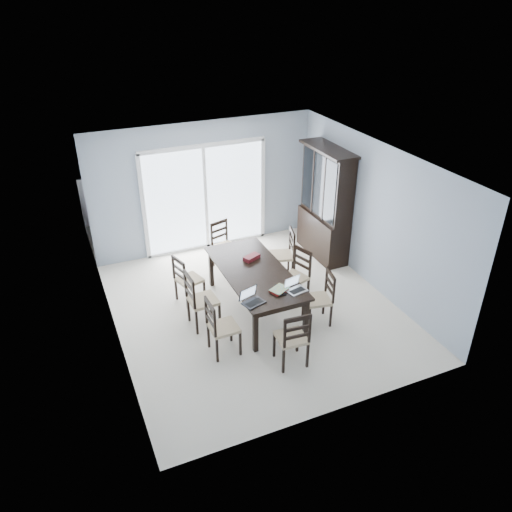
% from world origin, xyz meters
% --- Properties ---
extents(floor, '(5.00, 5.00, 0.00)m').
position_xyz_m(floor, '(0.00, 0.00, 0.00)').
color(floor, '#EDE5CB').
rests_on(floor, ground).
extents(ceiling, '(5.00, 5.00, 0.00)m').
position_xyz_m(ceiling, '(0.00, 0.00, 2.60)').
color(ceiling, white).
rests_on(ceiling, back_wall).
extents(back_wall, '(4.50, 0.02, 2.60)m').
position_xyz_m(back_wall, '(0.00, 2.50, 1.30)').
color(back_wall, '#93A0AF').
rests_on(back_wall, floor).
extents(wall_left, '(0.02, 5.00, 2.60)m').
position_xyz_m(wall_left, '(-2.25, 0.00, 1.30)').
color(wall_left, '#93A0AF').
rests_on(wall_left, floor).
extents(wall_right, '(0.02, 5.00, 2.60)m').
position_xyz_m(wall_right, '(2.25, 0.00, 1.30)').
color(wall_right, '#93A0AF').
rests_on(wall_right, floor).
extents(balcony, '(4.50, 2.00, 0.10)m').
position_xyz_m(balcony, '(0.00, 3.50, -0.05)').
color(balcony, gray).
rests_on(balcony, ground).
extents(railing, '(4.50, 0.06, 1.10)m').
position_xyz_m(railing, '(0.00, 4.50, 0.55)').
color(railing, '#99999E').
rests_on(railing, balcony).
extents(dining_table, '(1.00, 2.20, 0.75)m').
position_xyz_m(dining_table, '(0.00, 0.00, 0.67)').
color(dining_table, black).
rests_on(dining_table, floor).
extents(china_hutch, '(0.50, 1.38, 2.20)m').
position_xyz_m(china_hutch, '(2.02, 1.25, 1.07)').
color(china_hutch, black).
rests_on(china_hutch, floor).
extents(sliding_door, '(2.52, 0.05, 2.18)m').
position_xyz_m(sliding_door, '(0.00, 2.48, 1.09)').
color(sliding_door, silver).
rests_on(sliding_door, floor).
extents(chair_left_near, '(0.42, 0.41, 1.07)m').
position_xyz_m(chair_left_near, '(-0.94, -0.82, 0.57)').
color(chair_left_near, black).
rests_on(chair_left_near, floor).
extents(chair_left_mid, '(0.46, 0.44, 1.13)m').
position_xyz_m(chair_left_mid, '(-1.01, -0.07, 0.60)').
color(chair_left_mid, black).
rests_on(chair_left_mid, floor).
extents(chair_left_far, '(0.49, 0.48, 1.03)m').
position_xyz_m(chair_left_far, '(-1.00, 0.66, 0.54)').
color(chair_left_far, black).
rests_on(chair_left_far, floor).
extents(chair_right_near, '(0.48, 0.47, 1.05)m').
position_xyz_m(chair_right_near, '(0.87, -0.74, 0.55)').
color(chair_right_near, black).
rests_on(chair_right_near, floor).
extents(chair_right_mid, '(0.52, 0.51, 1.08)m').
position_xyz_m(chair_right_mid, '(0.81, 0.03, 0.57)').
color(chair_right_mid, black).
rests_on(chair_right_mid, floor).
extents(chair_right_far, '(0.52, 0.51, 1.09)m').
position_xyz_m(chair_right_far, '(0.95, 0.76, 0.58)').
color(chair_right_far, black).
rests_on(chair_right_far, floor).
extents(chair_end_near, '(0.44, 0.45, 1.08)m').
position_xyz_m(chair_end_near, '(-0.06, -1.52, 0.57)').
color(chair_end_near, black).
rests_on(chair_end_near, floor).
extents(chair_end_far, '(0.50, 0.50, 1.04)m').
position_xyz_m(chair_end_far, '(0.03, 1.61, 0.55)').
color(chair_end_far, black).
rests_on(chair_end_far, floor).
extents(laptop_dark, '(0.37, 0.30, 0.22)m').
position_xyz_m(laptop_dark, '(-0.38, -0.84, 0.80)').
color(laptop_dark, black).
rests_on(laptop_dark, dining_table).
extents(laptop_silver, '(0.33, 0.27, 0.20)m').
position_xyz_m(laptop_silver, '(0.35, -0.80, 0.80)').
color(laptop_silver, silver).
rests_on(laptop_silver, dining_table).
extents(book_stack, '(0.33, 0.30, 0.04)m').
position_xyz_m(book_stack, '(0.10, -0.70, 0.77)').
color(book_stack, maroon).
rests_on(book_stack, dining_table).
extents(cell_phone, '(0.12, 0.07, 0.01)m').
position_xyz_m(cell_phone, '(0.10, -0.81, 0.76)').
color(cell_phone, black).
rests_on(cell_phone, dining_table).
extents(game_box, '(0.32, 0.24, 0.07)m').
position_xyz_m(game_box, '(0.10, 0.37, 0.79)').
color(game_box, '#53101B').
rests_on(game_box, dining_table).
extents(hot_tub, '(1.66, 1.48, 0.85)m').
position_xyz_m(hot_tub, '(-0.72, 3.39, 0.43)').
color(hot_tub, brown).
rests_on(hot_tub, balcony).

